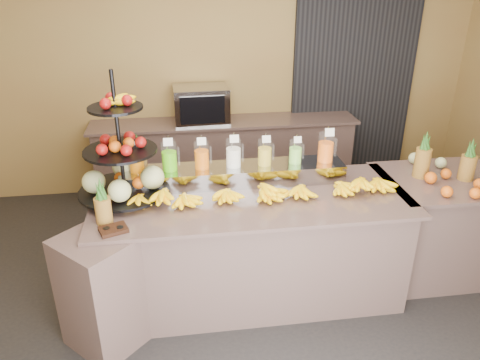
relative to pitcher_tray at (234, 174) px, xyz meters
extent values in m
plane|color=black|center=(0.11, -0.58, -1.01)|extent=(6.00, 6.00, 0.00)
cube|color=olive|center=(0.11, 1.93, 0.39)|extent=(6.00, 0.02, 2.80)
cube|color=black|center=(1.71, 1.88, 0.19)|extent=(1.50, 0.06, 2.20)
cube|color=gray|center=(0.11, -0.28, -0.56)|extent=(2.40, 0.90, 0.90)
cube|color=gray|center=(0.11, -0.28, -0.09)|extent=(2.50, 1.00, 0.03)
cube|color=gray|center=(-1.04, -0.68, -0.56)|extent=(0.71, 0.71, 0.90)
cube|color=gray|center=(1.81, -0.18, -0.56)|extent=(1.00, 0.80, 0.90)
cube|color=gray|center=(1.81, -0.18, -0.09)|extent=(1.08, 0.88, 0.03)
cube|color=gray|center=(0.11, 1.67, -0.56)|extent=(3.00, 0.50, 0.90)
cube|color=gray|center=(0.11, 1.67, -0.09)|extent=(3.10, 0.55, 0.03)
cube|color=gray|center=(0.00, 0.00, 0.00)|extent=(1.85, 0.30, 0.15)
cylinder|color=silver|center=(-0.78, 0.00, 0.18)|extent=(0.12, 0.12, 0.22)
cylinder|color=orange|center=(-0.78, 0.00, 0.15)|extent=(0.11, 0.11, 0.15)
cylinder|color=gray|center=(-0.79, 0.01, 0.23)|extent=(0.01, 0.01, 0.26)
cube|color=white|center=(-0.78, -0.05, 0.32)|extent=(0.07, 0.02, 0.06)
cylinder|color=silver|center=(-0.52, 0.00, 0.19)|extent=(0.13, 0.13, 0.23)
cylinder|color=#42B005|center=(-0.52, 0.00, 0.15)|extent=(0.12, 0.12, 0.16)
cylinder|color=gray|center=(-0.54, 0.01, 0.24)|extent=(0.01, 0.01, 0.27)
cube|color=white|center=(-0.52, -0.06, 0.34)|extent=(0.07, 0.02, 0.06)
cylinder|color=silver|center=(-0.26, 0.00, 0.19)|extent=(0.12, 0.12, 0.22)
cylinder|color=#DD6106|center=(-0.26, 0.00, 0.15)|extent=(0.11, 0.11, 0.15)
cylinder|color=gray|center=(-0.28, 0.01, 0.24)|extent=(0.01, 0.01, 0.26)
cube|color=white|center=(-0.26, -0.06, 0.33)|extent=(0.07, 0.02, 0.06)
cylinder|color=silver|center=(0.00, 0.00, 0.19)|extent=(0.13, 0.13, 0.23)
cylinder|color=white|center=(0.00, 0.00, 0.15)|extent=(0.12, 0.12, 0.16)
cylinder|color=gray|center=(-0.02, 0.01, 0.24)|extent=(0.01, 0.01, 0.27)
cube|color=white|center=(0.00, -0.06, 0.34)|extent=(0.07, 0.02, 0.06)
cylinder|color=silver|center=(0.26, 0.00, 0.18)|extent=(0.12, 0.12, 0.22)
cylinder|color=gold|center=(0.26, 0.00, 0.15)|extent=(0.11, 0.11, 0.15)
cylinder|color=gray|center=(0.25, 0.01, 0.23)|extent=(0.01, 0.01, 0.25)
cube|color=white|center=(0.26, -0.05, 0.32)|extent=(0.07, 0.02, 0.06)
cylinder|color=silver|center=(0.52, 0.00, 0.17)|extent=(0.11, 0.11, 0.20)
cylinder|color=#7FDB4E|center=(0.52, 0.00, 0.14)|extent=(0.10, 0.10, 0.13)
cylinder|color=gray|center=(0.51, 0.01, 0.22)|extent=(0.01, 0.01, 0.23)
cube|color=white|center=(0.52, -0.05, 0.30)|extent=(0.06, 0.02, 0.05)
cylinder|color=silver|center=(0.78, 0.00, 0.20)|extent=(0.13, 0.13, 0.25)
cylinder|color=orange|center=(0.78, 0.00, 0.16)|extent=(0.12, 0.12, 0.17)
cylinder|color=gray|center=(0.76, 0.01, 0.25)|extent=(0.01, 0.01, 0.29)
cube|color=white|center=(0.78, -0.06, 0.35)|extent=(0.08, 0.02, 0.07)
ellipsoid|color=yellow|center=(-0.76, -0.29, -0.02)|extent=(0.26, 0.20, 0.11)
ellipsoid|color=yellow|center=(-0.44, -0.29, -0.02)|extent=(0.26, 0.20, 0.11)
ellipsoid|color=yellow|center=(-0.12, -0.29, -0.02)|extent=(0.26, 0.20, 0.11)
ellipsoid|color=yellow|center=(0.20, -0.29, -0.02)|extent=(0.26, 0.20, 0.11)
ellipsoid|color=yellow|center=(0.51, -0.29, -0.02)|extent=(0.26, 0.20, 0.11)
ellipsoid|color=yellow|center=(0.83, -0.29, -0.02)|extent=(0.26, 0.20, 0.11)
ellipsoid|color=yellow|center=(1.15, -0.29, -0.02)|extent=(0.26, 0.20, 0.11)
ellipsoid|color=yellow|center=(-0.57, -0.29, 0.06)|extent=(0.22, 0.17, 0.10)
ellipsoid|color=yellow|center=(0.20, -0.29, 0.06)|extent=(0.22, 0.17, 0.10)
ellipsoid|color=yellow|center=(0.96, -0.29, 0.06)|extent=(0.22, 0.17, 0.10)
cylinder|color=black|center=(-0.88, -0.13, 0.43)|extent=(0.03, 0.03, 1.00)
cylinder|color=black|center=(-0.88, -0.13, -0.02)|extent=(0.79, 0.79, 0.02)
cylinder|color=black|center=(-0.88, -0.13, 0.31)|extent=(0.62, 0.62, 0.02)
cylinder|color=black|center=(-0.88, -0.13, 0.65)|extent=(0.44, 0.44, 0.02)
sphere|color=#C8C88A|center=(-0.66, -0.13, 0.09)|extent=(0.19, 0.19, 0.19)
sphere|color=maroon|center=(-0.72, -0.13, 0.37)|extent=(0.09, 0.09, 0.09)
sphere|color=orange|center=(-0.99, -0.13, 0.04)|extent=(0.10, 0.10, 0.10)
cube|color=black|center=(-0.92, -0.65, -0.06)|extent=(0.22, 0.19, 0.03)
cylinder|color=brown|center=(-0.99, -0.53, 0.02)|extent=(0.12, 0.12, 0.20)
cone|color=#1F521B|center=(-0.99, -0.53, 0.20)|extent=(0.06, 0.06, 0.16)
cylinder|color=brown|center=(-0.78, 0.18, 0.05)|extent=(0.14, 0.14, 0.25)
cone|color=#1F521B|center=(-0.78, 0.18, 0.26)|extent=(0.07, 0.07, 0.16)
cylinder|color=brown|center=(1.61, -0.10, 0.05)|extent=(0.14, 0.14, 0.26)
cylinder|color=brown|center=(1.96, -0.21, 0.03)|extent=(0.13, 0.13, 0.21)
ellipsoid|color=orange|center=(1.77, -0.37, -0.03)|extent=(0.39, 0.26, 0.10)
cube|color=gray|center=(-0.16, 1.67, 0.13)|extent=(0.63, 0.45, 0.41)
camera|label=1|loc=(-0.45, -3.51, 1.62)|focal=35.00mm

